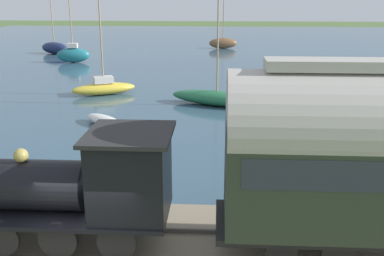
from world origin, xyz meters
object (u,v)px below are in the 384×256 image
Objects in this scene: sailboat_yellow at (104,87)px; steam_locomotive at (81,183)px; rowboat_far_out at (274,127)px; sailboat_brown at (223,43)px; sailboat_teal at (73,54)px; sailboat_navy at (55,48)px; sailboat_green at (217,98)px; rowboat_off_pier at (104,120)px.

steam_locomotive is at bearing 167.43° from sailboat_yellow.
sailboat_brown is at bearing -0.14° from rowboat_far_out.
sailboat_teal is at bearing -0.26° from sailboat_yellow.
sailboat_teal is 0.97× the size of sailboat_navy.
sailboat_brown reaches higher than steam_locomotive.
sailboat_navy reaches higher than steam_locomotive.
sailboat_navy is at bearing 59.55° from sailboat_green.
sailboat_yellow is 3.28× the size of rowboat_off_pier.
steam_locomotive is 0.78× the size of sailboat_teal.
sailboat_yellow is 8.23m from sailboat_green.
steam_locomotive is 20.38m from sailboat_yellow.
sailboat_teal reaches higher than steam_locomotive.
sailboat_navy is at bearing 26.59° from sailboat_teal.
rowboat_off_pier is at bearing -129.50° from sailboat_navy.
sailboat_green is 1.07× the size of sailboat_navy.
rowboat_far_out is (-34.28, -2.32, -0.51)m from sailboat_brown.
sailboat_yellow is at bearing 156.54° from sailboat_brown.
sailboat_green is 5.85m from rowboat_far_out.
sailboat_navy is 35.44m from rowboat_far_out.
sailboat_navy is (20.50, 10.75, 0.15)m from sailboat_yellow.
sailboat_yellow is at bearing 12.63° from steam_locomotive.
sailboat_yellow reaches higher than sailboat_brown.
steam_locomotive is 12.92m from rowboat_off_pier.
sailboat_navy is at bearing 33.34° from rowboat_far_out.
sailboat_green is (17.18, -3.36, -1.77)m from steam_locomotive.
rowboat_off_pier is (-4.69, 5.97, -0.23)m from sailboat_green.
sailboat_navy reaches higher than rowboat_far_out.
sailboat_teal reaches higher than sailboat_brown.
sailboat_green is at bearing 172.87° from sailboat_brown.
sailboat_brown is 19.51m from sailboat_teal.
sailboat_teal is at bearing 34.44° from rowboat_far_out.
rowboat_off_pier is at bearing -165.31° from sailboat_teal.
rowboat_far_out is (-5.04, -2.95, -0.33)m from sailboat_green.
sailboat_brown reaches higher than rowboat_far_out.
rowboat_far_out is at bearing -150.71° from sailboat_yellow.
steam_locomotive is at bearing 169.20° from sailboat_brown.
sailboat_brown is at bearing -4.91° from steam_locomotive.
rowboat_far_out is (-21.85, -17.35, -0.65)m from sailboat_teal.
sailboat_green is (-2.63, -7.80, -0.04)m from sailboat_yellow.
sailboat_teal is at bearing 123.71° from sailboat_brown.
sailboat_navy reaches higher than sailboat_teal.
rowboat_off_pier is (0.35, 8.92, 0.09)m from rowboat_far_out.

